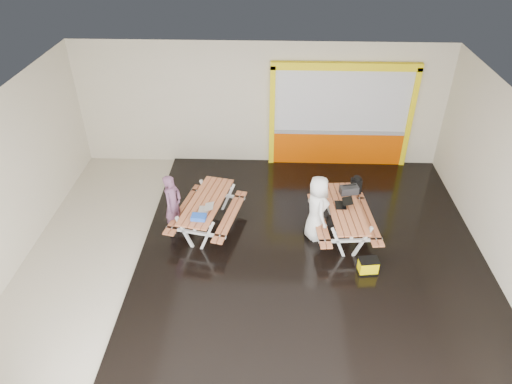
{
  "coord_description": "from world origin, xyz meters",
  "views": [
    {
      "loc": [
        0.32,
        -7.81,
        6.88
      ],
      "look_at": [
        0.0,
        0.9,
        1.0
      ],
      "focal_mm": 32.66,
      "sensor_mm": 36.0,
      "label": 1
    }
  ],
  "objects_px": {
    "picnic_table_right": "(344,214)",
    "dark_case": "(314,230)",
    "person_right": "(317,208)",
    "laptop_right": "(343,204)",
    "person_left": "(173,204)",
    "laptop_left": "(205,209)",
    "blue_pouch": "(199,217)",
    "picnic_table_left": "(207,207)",
    "toolbox": "(349,190)",
    "fluke_bag": "(368,266)",
    "backpack": "(356,185)"
  },
  "relations": [
    {
      "from": "person_right",
      "to": "toolbox",
      "type": "xyz_separation_m",
      "value": [
        0.78,
        0.67,
        0.06
      ]
    },
    {
      "from": "blue_pouch",
      "to": "dark_case",
      "type": "bearing_deg",
      "value": 12.0
    },
    {
      "from": "toolbox",
      "to": "dark_case",
      "type": "bearing_deg",
      "value": -144.6
    },
    {
      "from": "picnic_table_left",
      "to": "picnic_table_right",
      "type": "xyz_separation_m",
      "value": [
        3.11,
        -0.14,
        -0.0
      ]
    },
    {
      "from": "picnic_table_right",
      "to": "dark_case",
      "type": "relative_size",
      "value": 5.31
    },
    {
      "from": "picnic_table_right",
      "to": "dark_case",
      "type": "distance_m",
      "value": 0.8
    },
    {
      "from": "person_right",
      "to": "picnic_table_right",
      "type": "bearing_deg",
      "value": -91.69
    },
    {
      "from": "toolbox",
      "to": "laptop_left",
      "type": "bearing_deg",
      "value": -166.25
    },
    {
      "from": "person_left",
      "to": "toolbox",
      "type": "distance_m",
      "value": 4.05
    },
    {
      "from": "laptop_left",
      "to": "laptop_right",
      "type": "xyz_separation_m",
      "value": [
        3.05,
        0.3,
        0.0
      ]
    },
    {
      "from": "person_left",
      "to": "backpack",
      "type": "distance_m",
      "value": 4.39
    },
    {
      "from": "picnic_table_right",
      "to": "backpack",
      "type": "xyz_separation_m",
      "value": [
        0.4,
        1.03,
        0.12
      ]
    },
    {
      "from": "fluke_bag",
      "to": "toolbox",
      "type": "bearing_deg",
      "value": 97.33
    },
    {
      "from": "person_right",
      "to": "laptop_right",
      "type": "distance_m",
      "value": 0.62
    },
    {
      "from": "picnic_table_left",
      "to": "backpack",
      "type": "xyz_separation_m",
      "value": [
        3.52,
        0.9,
        0.12
      ]
    },
    {
      "from": "laptop_left",
      "to": "blue_pouch",
      "type": "relative_size",
      "value": 1.08
    },
    {
      "from": "person_right",
      "to": "person_left",
      "type": "bearing_deg",
      "value": 77.48
    },
    {
      "from": "laptop_left",
      "to": "backpack",
      "type": "relative_size",
      "value": 0.76
    },
    {
      "from": "laptop_left",
      "to": "laptop_right",
      "type": "relative_size",
      "value": 0.9
    },
    {
      "from": "laptop_left",
      "to": "fluke_bag",
      "type": "distance_m",
      "value": 3.68
    },
    {
      "from": "picnic_table_left",
      "to": "fluke_bag",
      "type": "height_order",
      "value": "picnic_table_left"
    },
    {
      "from": "backpack",
      "to": "picnic_table_left",
      "type": "bearing_deg",
      "value": -165.71
    },
    {
      "from": "person_right",
      "to": "laptop_right",
      "type": "bearing_deg",
      "value": -85.27
    },
    {
      "from": "toolbox",
      "to": "backpack",
      "type": "bearing_deg",
      "value": 62.44
    },
    {
      "from": "picnic_table_left",
      "to": "person_left",
      "type": "bearing_deg",
      "value": -164.17
    },
    {
      "from": "blue_pouch",
      "to": "picnic_table_left",
      "type": "bearing_deg",
      "value": 83.23
    },
    {
      "from": "person_right",
      "to": "toolbox",
      "type": "bearing_deg",
      "value": -61.29
    },
    {
      "from": "picnic_table_left",
      "to": "toolbox",
      "type": "distance_m",
      "value": 3.31
    },
    {
      "from": "dark_case",
      "to": "fluke_bag",
      "type": "relative_size",
      "value": 0.92
    },
    {
      "from": "person_right",
      "to": "dark_case",
      "type": "height_order",
      "value": "person_right"
    },
    {
      "from": "laptop_left",
      "to": "dark_case",
      "type": "bearing_deg",
      "value": 5.42
    },
    {
      "from": "picnic_table_left",
      "to": "toolbox",
      "type": "bearing_deg",
      "value": 7.31
    },
    {
      "from": "blue_pouch",
      "to": "toolbox",
      "type": "xyz_separation_m",
      "value": [
        3.35,
        1.1,
        0.05
      ]
    },
    {
      "from": "laptop_left",
      "to": "laptop_right",
      "type": "distance_m",
      "value": 3.07
    },
    {
      "from": "laptop_left",
      "to": "toolbox",
      "type": "relative_size",
      "value": 0.75
    },
    {
      "from": "person_right",
      "to": "laptop_left",
      "type": "distance_m",
      "value": 2.47
    },
    {
      "from": "blue_pouch",
      "to": "laptop_right",
      "type": "bearing_deg",
      "value": 11.0
    },
    {
      "from": "dark_case",
      "to": "picnic_table_right",
      "type": "bearing_deg",
      "value": 0.57
    },
    {
      "from": "picnic_table_right",
      "to": "laptop_left",
      "type": "xyz_separation_m",
      "value": [
        -3.09,
        -0.24,
        0.24
      ]
    },
    {
      "from": "toolbox",
      "to": "dark_case",
      "type": "xyz_separation_m",
      "value": [
        -0.79,
        -0.56,
        -0.77
      ]
    },
    {
      "from": "laptop_right",
      "to": "dark_case",
      "type": "distance_m",
      "value": 0.95
    },
    {
      "from": "fluke_bag",
      "to": "laptop_right",
      "type": "bearing_deg",
      "value": 107.64
    },
    {
      "from": "person_left",
      "to": "dark_case",
      "type": "distance_m",
      "value": 3.29
    },
    {
      "from": "laptop_left",
      "to": "fluke_bag",
      "type": "height_order",
      "value": "laptop_left"
    },
    {
      "from": "blue_pouch",
      "to": "dark_case",
      "type": "xyz_separation_m",
      "value": [
        2.56,
        0.54,
        -0.72
      ]
    },
    {
      "from": "picnic_table_right",
      "to": "dark_case",
      "type": "height_order",
      "value": "picnic_table_right"
    },
    {
      "from": "picnic_table_right",
      "to": "dark_case",
      "type": "bearing_deg",
      "value": -179.43
    },
    {
      "from": "person_right",
      "to": "laptop_left",
      "type": "bearing_deg",
      "value": 81.16
    },
    {
      "from": "person_right",
      "to": "laptop_right",
      "type": "relative_size",
      "value": 4.21
    },
    {
      "from": "blue_pouch",
      "to": "toolbox",
      "type": "distance_m",
      "value": 3.53
    }
  ]
}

